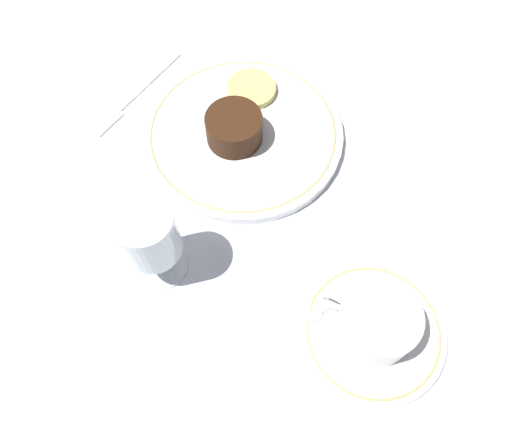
{
  "coord_description": "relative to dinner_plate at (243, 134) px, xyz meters",
  "views": [
    {
      "loc": [
        -0.2,
        0.31,
        0.56
      ],
      "look_at": [
        -0.08,
        0.08,
        0.04
      ],
      "focal_mm": 35.0,
      "sensor_mm": 36.0,
      "label": 1
    }
  ],
  "objects": [
    {
      "name": "ground_plane",
      "position": [
        -0.01,
        0.05,
        -0.01
      ],
      "size": [
        3.0,
        3.0,
        0.0
      ],
      "primitive_type": "plane",
      "color": "white"
    },
    {
      "name": "coffee_cup",
      "position": [
        -0.25,
        0.17,
        0.03
      ],
      "size": [
        0.11,
        0.08,
        0.05
      ],
      "color": "white",
      "rests_on": "saucer"
    },
    {
      "name": "dessert_cake",
      "position": [
        0.01,
        0.01,
        0.03
      ],
      "size": [
        0.07,
        0.07,
        0.04
      ],
      "color": "#381E0F",
      "rests_on": "dinner_plate"
    },
    {
      "name": "saucer",
      "position": [
        -0.26,
        0.17,
        -0.0
      ],
      "size": [
        0.16,
        0.16,
        0.01
      ],
      "color": "white",
      "rests_on": "ground_plane"
    },
    {
      "name": "dinner_plate",
      "position": [
        0.0,
        0.0,
        0.0
      ],
      "size": [
        0.27,
        0.27,
        0.01
      ],
      "color": "white",
      "rests_on": "ground_plane"
    },
    {
      "name": "wine_glass",
      "position": [
        -0.0,
        0.21,
        0.07
      ],
      "size": [
        0.06,
        0.06,
        0.12
      ],
      "color": "silver",
      "rests_on": "ground_plane"
    },
    {
      "name": "spoon",
      "position": [
        -0.2,
        0.16,
        0.0
      ],
      "size": [
        0.06,
        0.09,
        0.0
      ],
      "color": "silver",
      "rests_on": "saucer"
    },
    {
      "name": "fork",
      "position": [
        0.18,
        0.02,
        -0.01
      ],
      "size": [
        0.04,
        0.18,
        0.01
      ],
      "color": "silver",
      "rests_on": "ground_plane"
    },
    {
      "name": "pineapple_slice",
      "position": [
        0.02,
        -0.07,
        0.01
      ],
      "size": [
        0.07,
        0.07,
        0.01
      ],
      "color": "#EFE075",
      "rests_on": "dinner_plate"
    }
  ]
}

